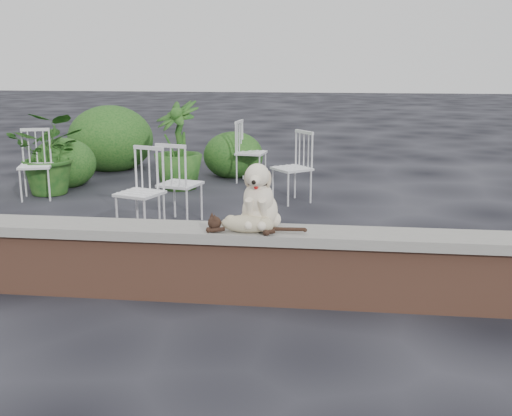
# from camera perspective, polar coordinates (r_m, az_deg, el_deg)

# --- Properties ---
(ground) EXTENTS (60.00, 60.00, 0.00)m
(ground) POSITION_cam_1_polar(r_m,az_deg,el_deg) (5.09, -4.32, -8.10)
(ground) COLOR black
(ground) RESTS_ON ground
(brick_wall) EXTENTS (6.00, 0.30, 0.50)m
(brick_wall) POSITION_cam_1_polar(r_m,az_deg,el_deg) (5.00, -4.38, -5.43)
(brick_wall) COLOR brown
(brick_wall) RESTS_ON ground
(capstone) EXTENTS (6.20, 0.40, 0.08)m
(capstone) POSITION_cam_1_polar(r_m,az_deg,el_deg) (4.91, -4.44, -2.24)
(capstone) COLOR slate
(capstone) RESTS_ON brick_wall
(dog) EXTENTS (0.38, 0.48, 0.54)m
(dog) POSITION_cam_1_polar(r_m,az_deg,el_deg) (4.82, 0.37, 1.27)
(dog) COLOR beige
(dog) RESTS_ON capstone
(cat) EXTENTS (0.91, 0.27, 0.15)m
(cat) POSITION_cam_1_polar(r_m,az_deg,el_deg) (4.73, -0.82, -1.36)
(cat) COLOR tan
(cat) RESTS_ON capstone
(chair_b) EXTENTS (0.71, 0.71, 0.94)m
(chair_b) POSITION_cam_1_polar(r_m,az_deg,el_deg) (6.82, -10.56, 1.46)
(chair_b) COLOR white
(chair_b) RESTS_ON ground
(chair_e) EXTENTS (0.63, 0.63, 0.94)m
(chair_e) POSITION_cam_1_polar(r_m,az_deg,el_deg) (9.59, -0.45, 5.16)
(chair_e) COLOR white
(chair_e) RESTS_ON ground
(chair_d) EXTENTS (0.79, 0.79, 0.94)m
(chair_d) POSITION_cam_1_polar(r_m,az_deg,el_deg) (8.23, 3.30, 3.73)
(chair_d) COLOR white
(chair_d) RESTS_ON ground
(chair_c) EXTENTS (0.68, 0.68, 0.94)m
(chair_c) POSITION_cam_1_polar(r_m,az_deg,el_deg) (7.25, -6.95, 2.32)
(chair_c) COLOR white
(chair_c) RESTS_ON ground
(chair_a) EXTENTS (0.70, 0.70, 0.94)m
(chair_a) POSITION_cam_1_polar(r_m,az_deg,el_deg) (8.92, -19.49, 3.75)
(chair_a) COLOR white
(chair_a) RESTS_ON ground
(potted_plant_a) EXTENTS (1.11, 0.98, 1.16)m
(potted_plant_a) POSITION_cam_1_polar(r_m,az_deg,el_deg) (9.17, -18.22, 4.78)
(potted_plant_a) COLOR #124114
(potted_plant_a) RESTS_ON ground
(potted_plant_b) EXTENTS (1.00, 1.00, 1.28)m
(potted_plant_b) POSITION_cam_1_polar(r_m,az_deg,el_deg) (9.12, -7.16, 5.69)
(potted_plant_b) COLOR #124114
(potted_plant_b) RESTS_ON ground
(shrubbery) EXTENTS (3.40, 2.60, 1.15)m
(shrubbery) POSITION_cam_1_polar(r_m,az_deg,el_deg) (10.56, -11.88, 5.55)
(shrubbery) COLOR #124114
(shrubbery) RESTS_ON ground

